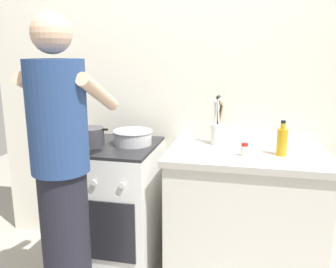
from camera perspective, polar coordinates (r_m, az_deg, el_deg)
back_wall at (r=2.55m, az=5.18°, el=7.21°), size 3.20×0.10×2.50m
countertop at (r=2.41m, az=12.16°, el=-13.22°), size 1.00×0.60×0.90m
stove_range at (r=2.56m, az=-8.81°, el=-11.48°), size 0.60×0.62×0.90m
pot at (r=2.42m, az=-12.65°, el=-0.38°), size 0.27×0.20×0.12m
mixing_bowl at (r=2.39m, az=-5.73°, el=-0.42°), size 0.27×0.27×0.10m
utensil_crock at (r=2.40m, az=8.10°, el=0.70°), size 0.10×0.10×0.33m
spice_bottle at (r=2.16m, az=12.31°, el=-2.51°), size 0.04×0.04×0.08m
oil_bottle at (r=2.22m, az=18.01°, el=-1.12°), size 0.06×0.06×0.22m
person at (r=1.96m, az=-16.80°, el=-6.85°), size 0.41×0.50×1.70m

